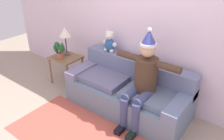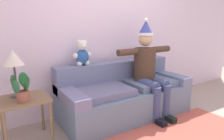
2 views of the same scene
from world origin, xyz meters
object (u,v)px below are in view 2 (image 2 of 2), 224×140
(table_lamp, at_px, (13,60))
(potted_plant, at_px, (21,86))
(couch, at_px, (124,95))
(person_seated, at_px, (148,67))
(teddy_bear, at_px, (82,54))
(side_table, at_px, (25,105))

(table_lamp, bearing_deg, potted_plant, -81.45)
(couch, height_order, person_seated, person_seated)
(teddy_bear, distance_m, table_lamp, 0.97)
(person_seated, bearing_deg, couch, 154.29)
(couch, relative_size, person_seated, 1.35)
(side_table, bearing_deg, table_lamp, 120.37)
(teddy_bear, xyz_separation_m, potted_plant, (-0.92, -0.39, -0.25))
(table_lamp, distance_m, potted_plant, 0.34)
(couch, xyz_separation_m, side_table, (-1.48, -0.03, 0.16))
(couch, height_order, potted_plant, potted_plant)
(person_seated, distance_m, potted_plant, 1.85)
(couch, bearing_deg, side_table, -179.03)
(couch, xyz_separation_m, teddy_bear, (-0.59, 0.26, 0.67))
(couch, xyz_separation_m, potted_plant, (-1.51, -0.13, 0.43))
(side_table, bearing_deg, couch, 0.97)
(teddy_bear, bearing_deg, table_lamp, -169.04)
(person_seated, bearing_deg, teddy_bear, 155.58)
(teddy_bear, distance_m, potted_plant, 1.03)
(person_seated, distance_m, teddy_bear, 1.04)
(couch, bearing_deg, person_seated, -25.71)
(teddy_bear, height_order, table_lamp, teddy_bear)
(side_table, height_order, table_lamp, table_lamp)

